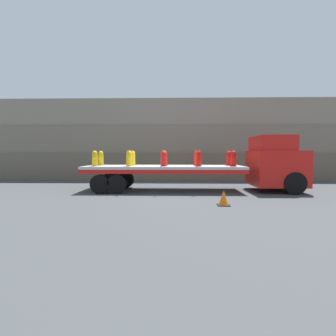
{
  "coord_description": "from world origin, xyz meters",
  "views": [
    {
      "loc": [
        0.57,
        -13.75,
        1.95
      ],
      "look_at": [
        0.21,
        0.0,
        1.2
      ],
      "focal_mm": 28.0,
      "sensor_mm": 36.0,
      "label": 1
    }
  ],
  "objects_px": {
    "flatbed_trailer": "(151,171)",
    "fire_hydrant_red_near_4": "(233,159)",
    "fire_hydrant_yellow_far_0": "(101,158)",
    "traffic_cone": "(224,198)",
    "fire_hydrant_red_far_3": "(197,158)",
    "fire_hydrant_yellow_far_1": "(133,158)",
    "fire_hydrant_red_near_2": "(164,159)",
    "truck_cab": "(277,163)",
    "fire_hydrant_red_far_2": "(165,158)",
    "fire_hydrant_red_near_3": "(198,159)",
    "fire_hydrant_yellow_near_0": "(95,159)",
    "fire_hydrant_yellow_near_1": "(129,159)",
    "fire_hydrant_red_far_4": "(229,158)"
  },
  "relations": [
    {
      "from": "flatbed_trailer",
      "to": "fire_hydrant_red_near_2",
      "type": "relative_size",
      "value": 10.43
    },
    {
      "from": "fire_hydrant_red_far_3",
      "to": "flatbed_trailer",
      "type": "bearing_deg",
      "value": -167.14
    },
    {
      "from": "fire_hydrant_red_far_4",
      "to": "fire_hydrant_red_near_4",
      "type": "bearing_deg",
      "value": -90.0
    },
    {
      "from": "fire_hydrant_yellow_near_0",
      "to": "fire_hydrant_red_far_2",
      "type": "xyz_separation_m",
      "value": [
        3.51,
        1.11,
        0.0
      ]
    },
    {
      "from": "fire_hydrant_red_near_2",
      "to": "fire_hydrant_red_near_3",
      "type": "bearing_deg",
      "value": 0.0
    },
    {
      "from": "fire_hydrant_yellow_near_1",
      "to": "fire_hydrant_red_near_4",
      "type": "distance_m",
      "value": 5.26
    },
    {
      "from": "fire_hydrant_red_near_3",
      "to": "fire_hydrant_yellow_near_1",
      "type": "bearing_deg",
      "value": 180.0
    },
    {
      "from": "truck_cab",
      "to": "fire_hydrant_red_far_3",
      "type": "relative_size",
      "value": 3.63
    },
    {
      "from": "truck_cab",
      "to": "fire_hydrant_red_far_4",
      "type": "relative_size",
      "value": 3.63
    },
    {
      "from": "fire_hydrant_red_far_2",
      "to": "fire_hydrant_red_far_3",
      "type": "height_order",
      "value": "same"
    },
    {
      "from": "flatbed_trailer",
      "to": "fire_hydrant_yellow_far_0",
      "type": "bearing_deg",
      "value": 168.87
    },
    {
      "from": "fire_hydrant_yellow_far_0",
      "to": "fire_hydrant_red_far_3",
      "type": "relative_size",
      "value": 1.0
    },
    {
      "from": "fire_hydrant_red_near_2",
      "to": "fire_hydrant_yellow_near_1",
      "type": "bearing_deg",
      "value": 180.0
    },
    {
      "from": "truck_cab",
      "to": "fire_hydrant_red_far_2",
      "type": "bearing_deg",
      "value": 174.62
    },
    {
      "from": "fire_hydrant_yellow_near_1",
      "to": "fire_hydrant_red_far_4",
      "type": "height_order",
      "value": "same"
    },
    {
      "from": "fire_hydrant_yellow_near_0",
      "to": "fire_hydrant_red_near_4",
      "type": "relative_size",
      "value": 1.0
    },
    {
      "from": "fire_hydrant_yellow_far_1",
      "to": "fire_hydrant_yellow_far_0",
      "type": "bearing_deg",
      "value": 180.0
    },
    {
      "from": "fire_hydrant_red_near_2",
      "to": "traffic_cone",
      "type": "bearing_deg",
      "value": -54.57
    },
    {
      "from": "fire_hydrant_yellow_near_1",
      "to": "fire_hydrant_red_near_2",
      "type": "distance_m",
      "value": 1.75
    },
    {
      "from": "fire_hydrant_yellow_far_1",
      "to": "fire_hydrant_red_near_4",
      "type": "relative_size",
      "value": 1.0
    },
    {
      "from": "truck_cab",
      "to": "fire_hydrant_red_near_2",
      "type": "distance_m",
      "value": 5.93
    },
    {
      "from": "fire_hydrant_yellow_near_0",
      "to": "fire_hydrant_red_near_4",
      "type": "xyz_separation_m",
      "value": [
        7.01,
        0.0,
        0.0
      ]
    },
    {
      "from": "fire_hydrant_yellow_far_0",
      "to": "traffic_cone",
      "type": "relative_size",
      "value": 1.36
    },
    {
      "from": "fire_hydrant_yellow_far_0",
      "to": "fire_hydrant_red_far_2",
      "type": "bearing_deg",
      "value": 0.0
    },
    {
      "from": "fire_hydrant_red_far_3",
      "to": "traffic_cone",
      "type": "relative_size",
      "value": 1.36
    },
    {
      "from": "fire_hydrant_yellow_near_1",
      "to": "fire_hydrant_red_near_3",
      "type": "relative_size",
      "value": 1.0
    },
    {
      "from": "truck_cab",
      "to": "traffic_cone",
      "type": "height_order",
      "value": "truck_cab"
    },
    {
      "from": "fire_hydrant_red_far_3",
      "to": "fire_hydrant_yellow_far_1",
      "type": "bearing_deg",
      "value": 180.0
    },
    {
      "from": "fire_hydrant_red_near_3",
      "to": "fire_hydrant_red_far_3",
      "type": "relative_size",
      "value": 1.0
    },
    {
      "from": "fire_hydrant_yellow_far_0",
      "to": "fire_hydrant_yellow_far_1",
      "type": "relative_size",
      "value": 1.0
    },
    {
      "from": "fire_hydrant_red_near_2",
      "to": "truck_cab",
      "type": "bearing_deg",
      "value": 5.38
    },
    {
      "from": "fire_hydrant_red_near_2",
      "to": "traffic_cone",
      "type": "xyz_separation_m",
      "value": [
        2.4,
        -3.38,
        -1.41
      ]
    },
    {
      "from": "fire_hydrant_yellow_far_1",
      "to": "traffic_cone",
      "type": "xyz_separation_m",
      "value": [
        4.16,
        -4.49,
        -1.41
      ]
    },
    {
      "from": "fire_hydrant_red_near_4",
      "to": "fire_hydrant_red_far_4",
      "type": "bearing_deg",
      "value": 90.0
    },
    {
      "from": "flatbed_trailer",
      "to": "fire_hydrant_red_near_4",
      "type": "height_order",
      "value": "fire_hydrant_red_near_4"
    },
    {
      "from": "fire_hydrant_red_far_2",
      "to": "fire_hydrant_red_near_4",
      "type": "distance_m",
      "value": 3.68
    },
    {
      "from": "fire_hydrant_yellow_far_1",
      "to": "fire_hydrant_red_far_4",
      "type": "bearing_deg",
      "value": 0.0
    },
    {
      "from": "fire_hydrant_yellow_near_0",
      "to": "fire_hydrant_red_near_2",
      "type": "xyz_separation_m",
      "value": [
        3.51,
        0.0,
        0.0
      ]
    },
    {
      "from": "fire_hydrant_red_far_3",
      "to": "fire_hydrant_red_near_4",
      "type": "xyz_separation_m",
      "value": [
        1.75,
        -1.11,
        0.0
      ]
    },
    {
      "from": "fire_hydrant_red_far_3",
      "to": "traffic_cone",
      "type": "height_order",
      "value": "fire_hydrant_red_far_3"
    },
    {
      "from": "fire_hydrant_red_far_2",
      "to": "fire_hydrant_yellow_near_0",
      "type": "bearing_deg",
      "value": -162.4
    },
    {
      "from": "fire_hydrant_red_far_2",
      "to": "traffic_cone",
      "type": "xyz_separation_m",
      "value": [
        2.4,
        -4.49,
        -1.41
      ]
    },
    {
      "from": "fire_hydrant_yellow_far_1",
      "to": "fire_hydrant_red_far_3",
      "type": "bearing_deg",
      "value": 0.0
    },
    {
      "from": "fire_hydrant_red_far_4",
      "to": "flatbed_trailer",
      "type": "bearing_deg",
      "value": -172.44
    },
    {
      "from": "fire_hydrant_yellow_far_1",
      "to": "fire_hydrant_red_near_3",
      "type": "distance_m",
      "value": 3.68
    },
    {
      "from": "traffic_cone",
      "to": "fire_hydrant_yellow_far_1",
      "type": "bearing_deg",
      "value": 132.78
    },
    {
      "from": "fire_hydrant_yellow_far_1",
      "to": "fire_hydrant_red_far_2",
      "type": "xyz_separation_m",
      "value": [
        1.75,
        0.0,
        0.0
      ]
    },
    {
      "from": "fire_hydrant_red_near_3",
      "to": "fire_hydrant_red_near_4",
      "type": "height_order",
      "value": "same"
    },
    {
      "from": "fire_hydrant_red_far_3",
      "to": "traffic_cone",
      "type": "bearing_deg",
      "value": -81.75
    },
    {
      "from": "fire_hydrant_yellow_near_1",
      "to": "fire_hydrant_red_far_4",
      "type": "distance_m",
      "value": 5.37
    }
  ]
}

